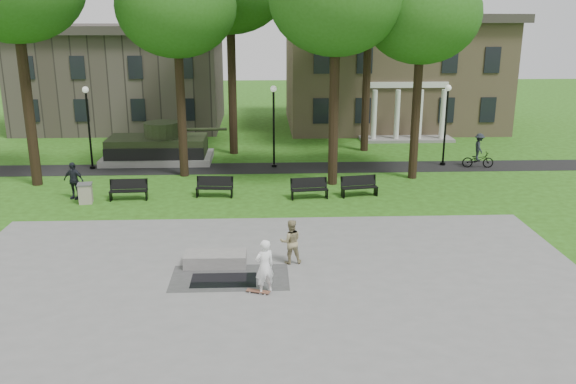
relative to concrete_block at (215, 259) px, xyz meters
name	(u,v)px	position (x,y,z in m)	size (l,w,h in m)	color
ground	(268,243)	(1.89, 2.09, -0.24)	(120.00, 120.00, 0.00)	#284C11
plaza	(270,301)	(1.89, -2.91, -0.23)	(22.00, 16.00, 0.02)	gray
footpath	(266,168)	(1.89, 14.09, -0.24)	(44.00, 2.60, 0.01)	black
building_right	(390,70)	(11.89, 28.08, 4.10)	(17.00, 12.00, 8.60)	#9E8460
building_left	(124,80)	(-9.11, 28.59, 3.35)	(15.00, 10.00, 7.20)	#4C443D
tree_1	(176,7)	(-2.61, 12.59, 8.71)	(6.20, 6.20, 11.63)	black
tree_3	(422,14)	(9.89, 11.59, 8.35)	(6.00, 6.00, 11.19)	black
lamp_left	(88,121)	(-8.11, 14.39, 2.55)	(0.36, 0.36, 4.73)	black
lamp_mid	(274,120)	(2.39, 14.39, 2.55)	(0.36, 0.36, 4.73)	black
lamp_right	(446,118)	(12.39, 14.39, 2.55)	(0.36, 0.36, 4.73)	black
tank_monument	(158,147)	(-4.56, 16.09, 0.61)	(7.45, 3.40, 2.40)	gray
puddle	(224,280)	(0.36, -1.34, -0.22)	(2.20, 1.20, 0.00)	black
concrete_block	(215,259)	(0.00, 0.00, 0.00)	(2.20, 1.00, 0.45)	gray
skateboard	(258,292)	(1.53, -2.35, -0.19)	(0.78, 0.20, 0.07)	brown
skateboarder	(265,266)	(1.75, -2.31, 0.68)	(0.66, 0.43, 1.80)	white
friend_watching	(291,242)	(2.69, 0.08, 0.59)	(0.79, 0.61, 1.62)	#978B62
pedestrian_walker	(74,180)	(-7.41, 8.49, 0.66)	(1.06, 0.44, 1.82)	black
cyclist	(478,154)	(14.25, 13.72, 0.58)	(1.84, 1.06, 2.02)	black
park_bench_0	(129,189)	(-4.73, 8.20, 0.28)	(1.81, 0.59, 1.00)	black
park_bench_1	(215,186)	(-0.64, 8.53, 0.28)	(1.83, 0.68, 1.00)	black
park_bench_2	(309,188)	(3.98, 8.05, 0.28)	(1.84, 0.72, 1.00)	black
park_bench_3	(359,186)	(6.46, 8.35, 0.28)	(1.85, 0.83, 1.00)	black
trash_bin	(85,193)	(-6.67, 7.73, 0.24)	(0.76, 0.76, 0.96)	gray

